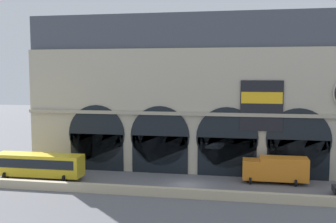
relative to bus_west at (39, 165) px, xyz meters
The scene contains 5 objects.
ground_plane 18.42m from the bus_west, ahead, with size 200.00×200.00×0.00m, color slate.
quay_parapet_wall 18.80m from the bus_west, 12.31° to the right, with size 90.00×0.70×0.97m, color #BCAD8C.
station_building 21.67m from the bus_west, 23.73° to the left, with size 44.69×5.43×20.63m.
bus_west is the anchor object (origin of this frame).
box_truck_mideast 28.64m from the bus_west, ahead, with size 7.50×2.91×3.12m.
Camera 1 is at (5.67, -44.09, 13.05)m, focal length 41.92 mm.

